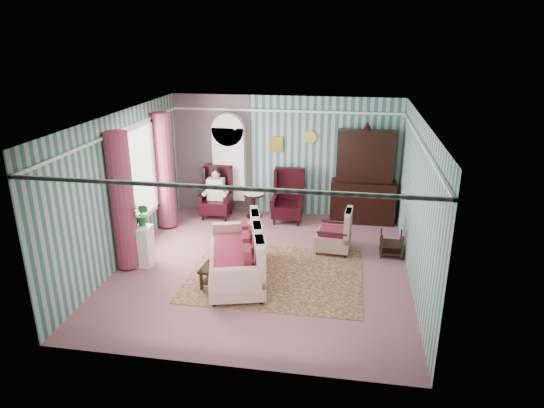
% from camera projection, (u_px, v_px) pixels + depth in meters
% --- Properties ---
extents(floor, '(6.00, 6.00, 0.00)m').
position_uv_depth(floor, '(263.00, 267.00, 9.40)').
color(floor, '#985866').
rests_on(floor, ground).
extents(room_shell, '(5.53, 6.02, 2.91)m').
position_uv_depth(room_shell, '(231.00, 163.00, 8.98)').
color(room_shell, '#335E5A').
rests_on(room_shell, ground).
extents(bookcase, '(0.80, 0.28, 2.24)m').
position_uv_depth(bookcase, '(230.00, 169.00, 11.87)').
color(bookcase, silver).
rests_on(bookcase, floor).
extents(dresser_hutch, '(1.50, 0.56, 2.36)m').
position_uv_depth(dresser_hutch, '(364.00, 174.00, 11.23)').
color(dresser_hutch, black).
rests_on(dresser_hutch, floor).
extents(wingback_left, '(0.76, 0.80, 1.25)m').
position_uv_depth(wingback_left, '(216.00, 193.00, 11.71)').
color(wingback_left, black).
rests_on(wingback_left, floor).
extents(wingback_right, '(0.76, 0.80, 1.25)m').
position_uv_depth(wingback_right, '(288.00, 196.00, 11.44)').
color(wingback_right, black).
rests_on(wingback_right, floor).
extents(seated_woman, '(0.44, 0.40, 1.18)m').
position_uv_depth(seated_woman, '(216.00, 194.00, 11.72)').
color(seated_woman, white).
rests_on(seated_woman, floor).
extents(round_side_table, '(0.50, 0.50, 0.60)m').
position_uv_depth(round_side_table, '(254.00, 205.00, 11.82)').
color(round_side_table, black).
rests_on(round_side_table, floor).
extents(nest_table, '(0.45, 0.38, 0.54)m').
position_uv_depth(nest_table, '(391.00, 244.00, 9.76)').
color(nest_table, black).
rests_on(nest_table, floor).
extents(plant_stand, '(0.55, 0.35, 0.80)m').
position_uv_depth(plant_stand, '(138.00, 246.00, 9.35)').
color(plant_stand, white).
rests_on(plant_stand, floor).
extents(rug, '(3.20, 2.60, 0.01)m').
position_uv_depth(rug, '(276.00, 275.00, 9.07)').
color(rug, '#531B21').
rests_on(rug, floor).
extents(sofa, '(1.61, 2.34, 0.93)m').
position_uv_depth(sofa, '(236.00, 256.00, 8.80)').
color(sofa, beige).
rests_on(sofa, floor).
extents(floral_armchair, '(0.91, 0.82, 0.92)m').
position_uv_depth(floral_armchair, '(334.00, 230.00, 9.92)').
color(floral_armchair, '#B8A78F').
rests_on(floral_armchair, floor).
extents(coffee_table, '(0.91, 0.60, 0.38)m').
position_uv_depth(coffee_table, '(226.00, 278.00, 8.59)').
color(coffee_table, black).
rests_on(coffee_table, floor).
extents(potted_plant_a, '(0.52, 0.49, 0.46)m').
position_uv_depth(potted_plant_a, '(129.00, 218.00, 9.02)').
color(potted_plant_a, '#1E4816').
rests_on(potted_plant_a, plant_stand).
extents(potted_plant_b, '(0.28, 0.24, 0.45)m').
position_uv_depth(potted_plant_b, '(143.00, 215.00, 9.19)').
color(potted_plant_b, '#1D5219').
rests_on(potted_plant_b, plant_stand).
extents(potted_plant_c, '(0.30, 0.30, 0.43)m').
position_uv_depth(potted_plant_c, '(133.00, 215.00, 9.20)').
color(potted_plant_c, '#214917').
rests_on(potted_plant_c, plant_stand).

